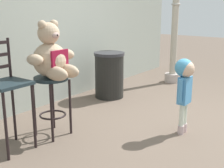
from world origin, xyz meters
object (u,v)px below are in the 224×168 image
object	(u,v)px
teddy_bear	(52,57)
trash_bin	(109,75)
bar_chair_empty	(6,89)
lamppost	(175,30)
bar_stool_with_teddy	(52,93)
child_walking	(185,80)

from	to	relation	value
teddy_bear	trash_bin	distance (m)	1.88
teddy_bear	bar_chair_empty	bearing A→B (deg)	166.41
teddy_bear	lamppost	size ratio (longest dim) A/B	0.24
teddy_bear	trash_bin	bearing A→B (deg)	14.53
bar_stool_with_teddy	child_walking	size ratio (longest dim) A/B	0.78
lamppost	teddy_bear	bearing A→B (deg)	-179.47
teddy_bear	bar_chair_empty	size ratio (longest dim) A/B	0.55
teddy_bear	lamppost	world-z (taller)	lamppost
lamppost	bar_chair_empty	distance (m)	3.99
bar_stool_with_teddy	child_walking	xyz separation A→B (m)	(1.02, -1.28, 0.16)
bar_stool_with_teddy	bar_chair_empty	world-z (taller)	bar_chair_empty
trash_bin	bar_chair_empty	world-z (taller)	bar_chair_empty
teddy_bear	lamppost	xyz separation A→B (m)	(3.41, 0.03, 0.10)
teddy_bear	trash_bin	size ratio (longest dim) A/B	0.84
bar_stool_with_teddy	lamppost	bearing A→B (deg)	-0.02
trash_bin	bar_chair_empty	xyz separation A→B (m)	(-2.29, -0.31, 0.30)
bar_stool_with_teddy	teddy_bear	size ratio (longest dim) A/B	1.11
trash_bin	bar_chair_empty	distance (m)	2.33
child_walking	trash_bin	world-z (taller)	child_walking
bar_stool_with_teddy	teddy_bear	distance (m)	0.46
bar_stool_with_teddy	teddy_bear	xyz separation A→B (m)	(-0.00, -0.03, 0.46)
trash_bin	bar_stool_with_teddy	bearing A→B (deg)	-166.49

